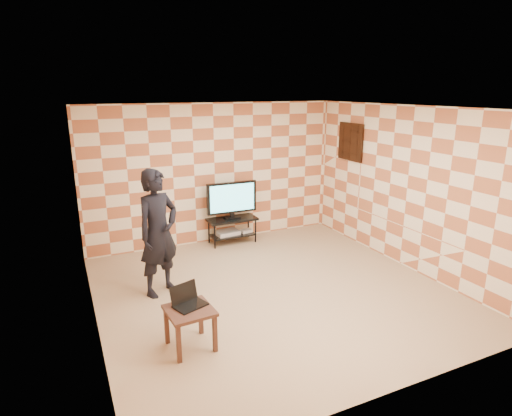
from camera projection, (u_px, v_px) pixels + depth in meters
The scene contains 14 objects.
floor at pixel (273, 291), 6.46m from camera, with size 5.00×5.00×0.00m, color tan.
wall_back at pixel (215, 174), 8.28m from camera, with size 5.00×0.02×2.70m, color beige.
wall_front at pixel (398, 270), 3.92m from camera, with size 5.00×0.02×2.70m, color beige.
wall_left at pixel (87, 228), 5.08m from camera, with size 0.02×5.00×2.70m, color beige.
wall_right at pixel (407, 188), 7.11m from camera, with size 0.02×5.00×2.70m, color beige.
ceiling at pixel (275, 108), 5.73m from camera, with size 5.00×5.00×0.02m, color white.
wall_art at pixel (351, 142), 8.29m from camera, with size 0.04×0.72×0.72m.
tv_stand at pixel (232, 225), 8.39m from camera, with size 0.97×0.44×0.50m.
tv at pixel (232, 199), 8.24m from camera, with size 1.00×0.20×0.73m.
dvd_player at pixel (227, 233), 8.43m from camera, with size 0.45×0.32×0.07m, color silver.
game_console at pixel (246, 231), 8.56m from camera, with size 0.23×0.16×0.05m, color silver.
side_table at pixel (190, 316), 4.95m from camera, with size 0.56×0.56×0.50m.
laptop at pixel (188, 301), 5.01m from camera, with size 0.44×0.39×0.24m.
person at pixel (158, 233), 6.18m from camera, with size 0.69×0.45×1.88m, color black.
Camera 1 is at (-2.71, -5.23, 2.96)m, focal length 30.00 mm.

